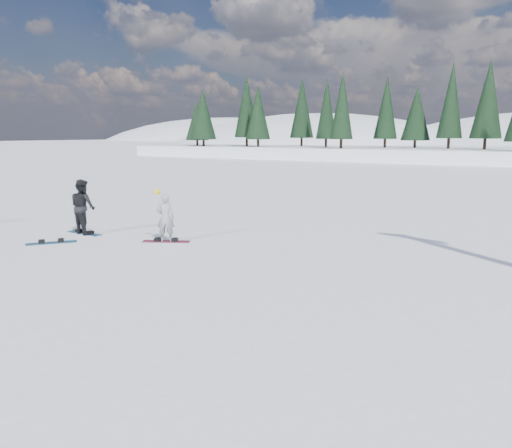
{
  "coord_description": "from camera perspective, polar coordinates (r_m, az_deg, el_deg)",
  "views": [
    {
      "loc": [
        12.27,
        -9.94,
        3.39
      ],
      "look_at": [
        5.73,
        0.8,
        1.1
      ],
      "focal_mm": 35.0,
      "sensor_mm": 36.0,
      "label": 1
    }
  ],
  "objects": [
    {
      "name": "ground",
      "position": [
        16.15,
        -19.21,
        -2.38
      ],
      "size": [
        420.0,
        420.0,
        0.0
      ],
      "primitive_type": "plane",
      "color": "white",
      "rests_on": "ground"
    },
    {
      "name": "alpine_backdrop",
      "position": [
        201.31,
        24.44,
        4.44
      ],
      "size": [
        412.5,
        227.0,
        53.2
      ],
      "color": "white",
      "rests_on": "ground"
    },
    {
      "name": "snowboarder_woman",
      "position": [
        15.93,
        -10.32,
        0.74
      ],
      "size": [
        0.67,
        0.62,
        1.69
      ],
      "rotation": [
        0.0,
        0.0,
        3.73
      ],
      "color": "#9C9DA1",
      "rests_on": "ground"
    },
    {
      "name": "snowboarder_man",
      "position": [
        17.95,
        -19.18,
        1.88
      ],
      "size": [
        1.01,
        0.85,
        1.87
      ],
      "primitive_type": "imported",
      "rotation": [
        0.0,
        0.0,
        2.98
      ],
      "color": "black",
      "rests_on": "ground"
    },
    {
      "name": "snowboard_woman",
      "position": [
        16.07,
        -10.22,
        -1.98
      ],
      "size": [
        1.46,
        0.94,
        0.03
      ],
      "primitive_type": "cube",
      "rotation": [
        0.0,
        0.0,
        0.48
      ],
      "color": "maroon",
      "rests_on": "ground"
    },
    {
      "name": "snowboard_man",
      "position": [
        18.1,
        -19.01,
        -1.01
      ],
      "size": [
        1.51,
        0.33,
        0.03
      ],
      "primitive_type": "cube",
      "rotation": [
        0.0,
        0.0,
        -0.03
      ],
      "color": "#19568B",
      "rests_on": "ground"
    },
    {
      "name": "snowboard_loose_a",
      "position": [
        16.88,
        -22.33,
        -2.01
      ],
      "size": [
        1.15,
        1.35,
        0.03
      ],
      "primitive_type": "cube",
      "rotation": [
        0.0,
        0.0,
        0.9
      ],
      "color": "#1A6291",
      "rests_on": "ground"
    }
  ]
}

